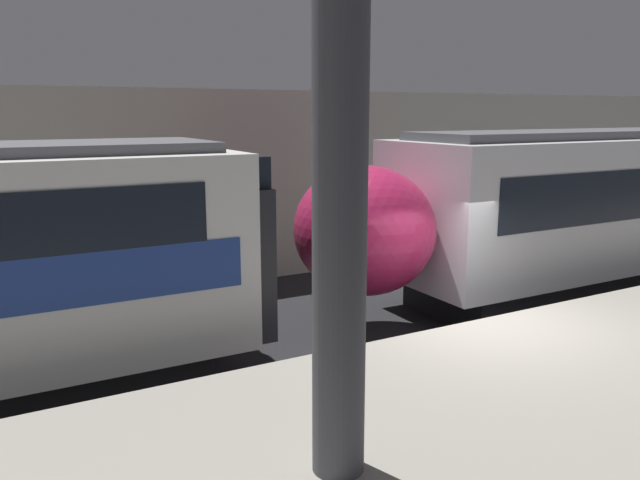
{
  "coord_description": "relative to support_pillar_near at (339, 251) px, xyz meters",
  "views": [
    {
      "loc": [
        -6.19,
        -6.41,
        3.94
      ],
      "look_at": [
        -2.11,
        1.01,
        2.19
      ],
      "focal_mm": 35.0,
      "sensor_mm": 36.0,
      "label": 1
    }
  ],
  "objects": [
    {
      "name": "station_rear_barrier",
      "position": [
        3.77,
        9.34,
        -0.65
      ],
      "size": [
        50.0,
        0.15,
        4.43
      ],
      "color": "#B2AD9E",
      "rests_on": "ground"
    },
    {
      "name": "support_pillar_near",
      "position": [
        0.0,
        0.0,
        0.0
      ],
      "size": [
        0.43,
        0.43,
        3.74
      ],
      "color": "#47474C",
      "rests_on": "platform"
    },
    {
      "name": "platform",
      "position": [
        3.77,
        0.29,
        -2.37
      ],
      "size": [
        40.0,
        4.07,
        1.0
      ],
      "color": "gray",
      "rests_on": "ground"
    },
    {
      "name": "ground_plane",
      "position": [
        3.77,
        2.33,
        -2.87
      ],
      "size": [
        120.0,
        120.0,
        0.0
      ],
      "primitive_type": "plane",
      "color": "black"
    }
  ]
}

